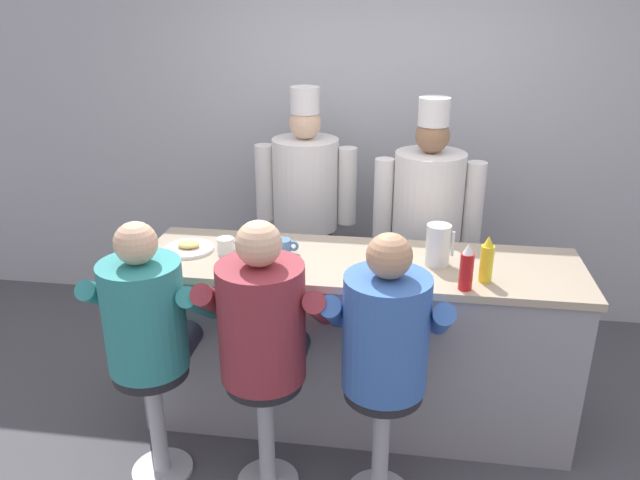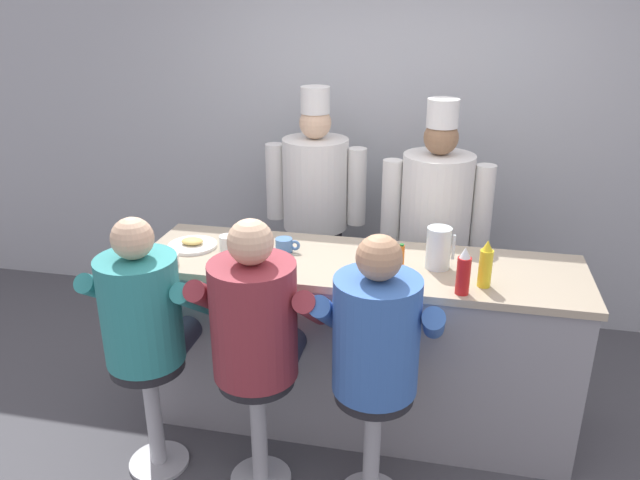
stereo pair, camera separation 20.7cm
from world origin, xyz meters
TOP-DOWN VIEW (x-y plane):
  - ground_plane at (0.00, 0.00)m, footprint 20.00×20.00m
  - wall_back at (0.00, 1.75)m, footprint 10.00×0.06m
  - diner_counter at (0.00, 0.34)m, footprint 2.38×0.68m
  - ketchup_bottle_red at (0.54, 0.07)m, footprint 0.07×0.07m
  - mustard_bottle_yellow at (0.65, 0.17)m, footprint 0.07×0.07m
  - hot_sauce_bottle_orange at (0.23, 0.26)m, footprint 0.03×0.03m
  - water_pitcher_clear at (0.41, 0.35)m, footprint 0.15×0.13m
  - breakfast_plate at (-0.95, 0.34)m, footprint 0.28×0.28m
  - cereal_bowl at (-1.00, 0.08)m, footprint 0.15×0.15m
  - coffee_mug_white at (-0.73, 0.32)m, footprint 0.14×0.09m
  - coffee_mug_blue at (-0.42, 0.39)m, footprint 0.14×0.10m
  - diner_seated_teal at (-0.95, -0.26)m, footprint 0.58×0.58m
  - diner_seated_maroon at (-0.39, -0.26)m, footprint 0.61×0.60m
  - diner_seated_blue at (0.18, -0.26)m, footprint 0.59×0.58m
  - cook_in_whites_near at (-0.45, 1.27)m, footprint 0.69×0.44m
  - cook_in_whites_far at (0.37, 1.06)m, footprint 0.69×0.44m

SIDE VIEW (x-z plane):
  - ground_plane at x=0.00m, z-range 0.00..0.00m
  - diner_counter at x=0.00m, z-range 0.00..0.99m
  - diner_seated_teal at x=-0.95m, z-range 0.17..1.56m
  - diner_seated_blue at x=0.18m, z-range 0.17..1.57m
  - diner_seated_maroon at x=-0.39m, z-range 0.17..1.60m
  - cook_in_whites_far at x=0.37m, z-range 0.09..1.84m
  - cook_in_whites_near at x=-0.45m, z-range 0.09..1.86m
  - breakfast_plate at x=-0.95m, z-range 0.98..1.03m
  - cereal_bowl at x=-1.00m, z-range 0.99..1.05m
  - coffee_mug_blue at x=-0.42m, z-range 0.99..1.07m
  - coffee_mug_white at x=-0.73m, z-range 0.99..1.09m
  - hot_sauce_bottle_orange at x=0.23m, z-range 0.99..1.14m
  - water_pitcher_clear at x=0.41m, z-range 0.99..1.21m
  - ketchup_bottle_red at x=0.54m, z-range 0.98..1.22m
  - mustard_bottle_yellow at x=0.65m, z-range 0.98..1.23m
  - wall_back at x=0.00m, z-range 0.00..2.70m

